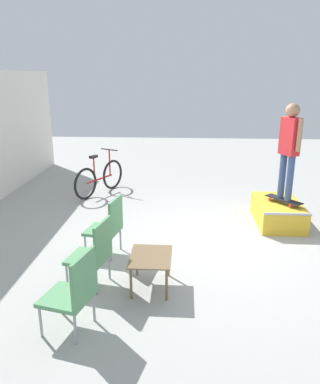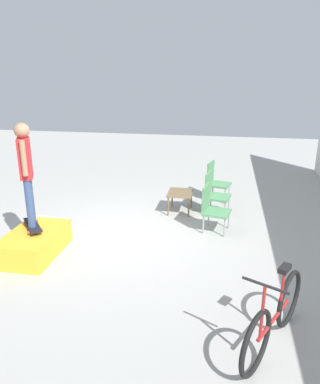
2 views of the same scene
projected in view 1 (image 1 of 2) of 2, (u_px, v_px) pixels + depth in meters
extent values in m
plane|color=#A8A8A3|center=(212.00, 243.00, 6.67)|extent=(24.00, 24.00, 0.00)
cube|color=gold|center=(278.00, 212.00, 7.54)|extent=(1.39, 0.85, 0.44)
cylinder|color=#B7B7BC|center=(288.00, 214.00, 6.81)|extent=(0.05, 0.85, 0.05)
cube|color=black|center=(284.00, 199.00, 7.34)|extent=(0.74, 0.64, 0.02)
cylinder|color=red|center=(270.00, 199.00, 7.48)|extent=(0.06, 0.06, 0.05)
cylinder|color=red|center=(277.00, 197.00, 7.61)|extent=(0.06, 0.06, 0.05)
cylinder|color=red|center=(290.00, 206.00, 7.10)|extent=(0.06, 0.06, 0.05)
cylinder|color=red|center=(298.00, 203.00, 7.23)|extent=(0.06, 0.06, 0.05)
cylinder|color=#384C7A|center=(290.00, 179.00, 7.11)|extent=(0.13, 0.13, 0.88)
cylinder|color=#384C7A|center=(282.00, 176.00, 7.31)|extent=(0.13, 0.13, 0.88)
cube|color=red|center=(290.00, 136.00, 6.98)|extent=(0.43, 0.34, 0.70)
cylinder|color=#A87A5B|center=(299.00, 135.00, 6.75)|extent=(0.09, 0.09, 0.59)
cylinder|color=#A87A5B|center=(282.00, 132.00, 7.17)|extent=(0.09, 0.09, 0.59)
sphere|color=#A87A5B|center=(293.00, 110.00, 6.84)|extent=(0.26, 0.26, 0.26)
cube|color=brown|center=(151.00, 257.00, 5.15)|extent=(0.73, 0.57, 0.02)
cylinder|color=brown|center=(167.00, 285.00, 4.90)|extent=(0.04, 0.04, 0.46)
cylinder|color=brown|center=(169.00, 262.00, 5.51)|extent=(0.04, 0.04, 0.46)
cylinder|color=brown|center=(131.00, 283.00, 4.93)|extent=(0.04, 0.04, 0.46)
cylinder|color=brown|center=(137.00, 261.00, 5.54)|extent=(0.04, 0.04, 0.46)
cylinder|color=#99999E|center=(62.00, 300.00, 4.61)|extent=(0.03, 0.03, 0.39)
cylinder|color=#99999E|center=(41.00, 322.00, 4.21)|extent=(0.03, 0.03, 0.39)
cylinder|color=#99999E|center=(94.00, 307.00, 4.48)|extent=(0.03, 0.03, 0.39)
cylinder|color=#99999E|center=(75.00, 329.00, 4.08)|extent=(0.03, 0.03, 0.39)
cube|color=#569360|center=(67.00, 297.00, 4.28)|extent=(0.63, 0.63, 0.05)
cube|color=#569360|center=(84.00, 278.00, 4.13)|extent=(0.51, 0.16, 0.54)
cylinder|color=#99999E|center=(82.00, 263.00, 5.54)|extent=(0.03, 0.03, 0.39)
cylinder|color=#99999E|center=(67.00, 278.00, 5.14)|extent=(0.03, 0.03, 0.39)
cylinder|color=#99999E|center=(109.00, 267.00, 5.43)|extent=(0.03, 0.03, 0.39)
cylinder|color=#99999E|center=(97.00, 282.00, 5.02)|extent=(0.03, 0.03, 0.39)
cube|color=#569360|center=(88.00, 258.00, 5.22)|extent=(0.61, 0.61, 0.05)
cube|color=#569360|center=(103.00, 240.00, 5.07)|extent=(0.52, 0.14, 0.54)
cylinder|color=#99999E|center=(97.00, 236.00, 6.48)|extent=(0.03, 0.03, 0.39)
cylinder|color=#99999E|center=(85.00, 247.00, 6.07)|extent=(0.03, 0.03, 0.39)
cylinder|color=#99999E|center=(120.00, 239.00, 6.37)|extent=(0.03, 0.03, 0.39)
cylinder|color=#99999E|center=(111.00, 250.00, 5.96)|extent=(0.03, 0.03, 0.39)
cube|color=#569360|center=(103.00, 230.00, 6.15)|extent=(0.61, 0.61, 0.05)
cube|color=#569360|center=(116.00, 215.00, 6.01)|extent=(0.52, 0.14, 0.54)
torus|color=black|center=(113.00, 174.00, 9.80)|extent=(0.71, 0.41, 0.77)
torus|color=black|center=(86.00, 184.00, 8.95)|extent=(0.71, 0.41, 0.77)
cylinder|color=#AD2323|center=(100.00, 179.00, 9.37)|extent=(0.86, 0.47, 0.04)
cylinder|color=#AD2323|center=(94.00, 169.00, 9.14)|extent=(0.04, 0.04, 0.57)
cube|color=black|center=(94.00, 157.00, 9.04)|extent=(0.24, 0.19, 0.06)
cylinder|color=#AD2323|center=(110.00, 163.00, 9.62)|extent=(0.04, 0.04, 0.68)
cylinder|color=black|center=(109.00, 150.00, 9.52)|extent=(0.27, 0.48, 0.03)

